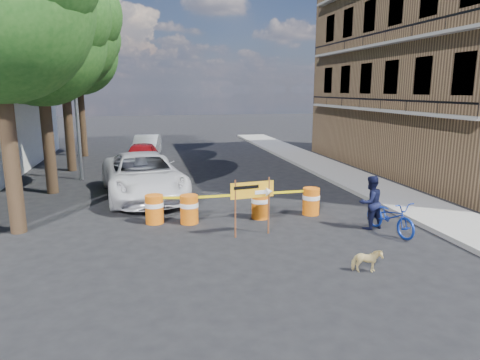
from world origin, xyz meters
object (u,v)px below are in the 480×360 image
barrel_mid_left (189,209)px  detour_sign (257,194)px  bicycle (391,201)px  pedestrian (370,202)px  suv_white (143,176)px  barrel_far_right (311,201)px  sedan_silver (147,146)px  sedan_red (142,156)px  barrel_far_left (154,209)px  dog (367,261)px  barrel_mid_right (260,204)px

barrel_mid_left → detour_sign: (1.79, -1.53, 0.74)m
detour_sign → bicycle: bearing=-18.0°
pedestrian → suv_white: bearing=-52.5°
barrel_mid_left → barrel_far_right: size_ratio=1.00×
barrel_mid_left → sedan_silver: (-1.14, 14.01, 0.21)m
pedestrian → sedan_red: (-6.69, 11.64, -0.12)m
barrel_far_right → barrel_far_left: bearing=178.1°
dog → sedan_red: (-5.01, 14.52, 0.41)m
detour_sign → sedan_red: bearing=98.0°
barrel_mid_left → bicycle: bearing=-21.6°
barrel_mid_left → suv_white: bearing=110.0°
barrel_far_left → suv_white: size_ratio=0.15×
pedestrian → bicycle: 0.65m
pedestrian → sedan_silver: (-6.37, 15.71, -0.13)m
bicycle → detour_sign: bearing=158.7°
detour_sign → sedan_silver: 15.83m
detour_sign → dog: (1.78, -3.05, -0.93)m
suv_white → sedan_silver: (0.24, 10.22, -0.16)m
bicycle → sedan_silver: (-6.74, 16.23, -0.28)m
pedestrian → detour_sign: bearing=-15.6°
barrel_mid_left → dog: bearing=-52.1°
dog → suv_white: suv_white is taller
barrel_far_right → sedan_red: (-5.52, 9.87, 0.22)m
pedestrian → sedan_silver: size_ratio=0.39×
barrel_far_left → barrel_mid_right: (3.36, -0.22, 0.00)m
barrel_far_left → barrel_far_right: same height
sedan_red → bicycle: bearing=-54.4°
pedestrian → bicycle: bicycle is taller
barrel_far_left → sedan_silver: sedan_silver is taller
barrel_far_left → dog: (4.62, -4.83, -0.19)m
bicycle → dog: (-2.03, -2.37, -0.67)m
barrel_far_right → pedestrian: pedestrian is taller
barrel_mid_right → suv_white: (-3.68, 3.76, 0.37)m
detour_sign → suv_white: (-3.16, 5.32, -0.37)m
sedan_red → barrel_far_right: bearing=-55.2°
barrel_mid_right → sedan_red: (-3.75, 9.91, 0.22)m
barrel_far_left → sedan_red: size_ratio=0.22×
barrel_far_right → sedan_red: sedan_red is taller
barrel_far_right → detour_sign: (-2.29, -1.60, 0.74)m
barrel_mid_right → pedestrian: 3.42m
barrel_far_left → dog: 6.69m
dog → barrel_mid_left: bearing=51.0°
barrel_mid_left → barrel_mid_right: (2.30, 0.03, 0.00)m
bicycle → sedan_red: (-7.05, 12.16, -0.27)m
barrel_far_left → sedan_silver: bearing=90.3°
barrel_far_left → suv_white: suv_white is taller
barrel_far_left → dog: bearing=-46.2°
barrel_far_left → pedestrian: (6.29, -1.94, 0.34)m
sedan_silver → barrel_mid_right: bearing=-68.3°
detour_sign → barrel_far_left: bearing=140.2°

